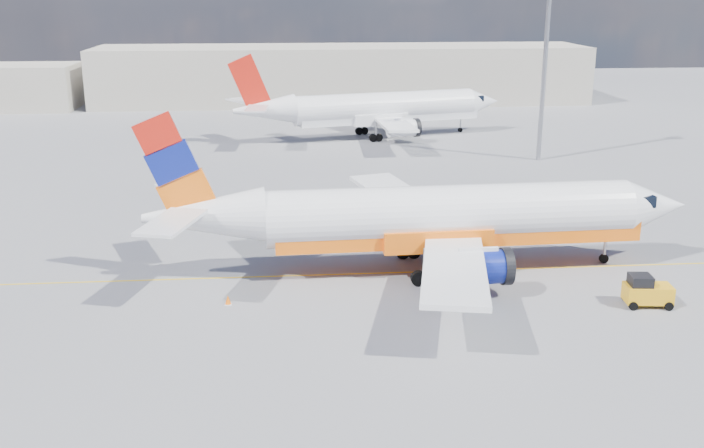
{
  "coord_description": "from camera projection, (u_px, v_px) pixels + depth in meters",
  "views": [
    {
      "loc": [
        -3.52,
        -39.76,
        16.01
      ],
      "look_at": [
        0.08,
        1.51,
        3.5
      ],
      "focal_mm": 40.0,
      "sensor_mm": 36.0,
      "label": 1
    }
  ],
  "objects": [
    {
      "name": "ground",
      "position": [
        353.0,
        293.0,
        42.84
      ],
      "size": [
        240.0,
        240.0,
        0.0
      ],
      "primitive_type": "plane",
      "color": "slate",
      "rests_on": "ground"
    },
    {
      "name": "taxi_line",
      "position": [
        348.0,
        274.0,
        45.7
      ],
      "size": [
        70.0,
        0.15,
        0.01
      ],
      "primitive_type": "cube",
      "color": "gold",
      "rests_on": "ground"
    },
    {
      "name": "terminal_main",
      "position": [
        342.0,
        74.0,
        113.62
      ],
      "size": [
        70.0,
        14.0,
        8.0
      ],
      "primitive_type": "cube",
      "color": "beige",
      "rests_on": "ground"
    },
    {
      "name": "main_jet",
      "position": [
        433.0,
        218.0,
        45.33
      ],
      "size": [
        32.33,
        25.56,
        9.8
      ],
      "rotation": [
        0.0,
        0.0,
        0.04
      ],
      "color": "white",
      "rests_on": "ground"
    },
    {
      "name": "second_jet",
      "position": [
        376.0,
        109.0,
        86.44
      ],
      "size": [
        31.62,
        24.17,
        9.55
      ],
      "rotation": [
        0.0,
        0.0,
        0.25
      ],
      "color": "white",
      "rests_on": "ground"
    },
    {
      "name": "gse_tug",
      "position": [
        646.0,
        291.0,
        40.95
      ],
      "size": [
        2.51,
        1.71,
        1.7
      ],
      "rotation": [
        0.0,
        0.0,
        -0.11
      ],
      "color": "black",
      "rests_on": "ground"
    },
    {
      "name": "traffic_cone",
      "position": [
        228.0,
        300.0,
        41.24
      ],
      "size": [
        0.37,
        0.37,
        0.52
      ],
      "color": "white",
      "rests_on": "ground"
    },
    {
      "name": "floodlight_mast",
      "position": [
        547.0,
        29.0,
        72.5
      ],
      "size": [
        1.5,
        1.5,
        20.59
      ],
      "color": "#96969E",
      "rests_on": "ground"
    }
  ]
}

